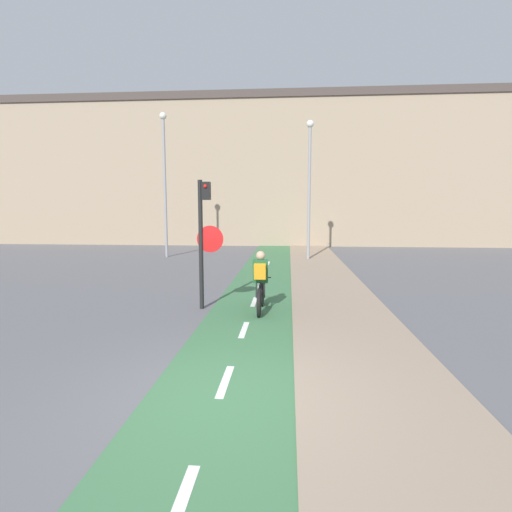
{
  "coord_description": "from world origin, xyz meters",
  "views": [
    {
      "loc": [
        0.91,
        -5.07,
        2.58
      ],
      "look_at": [
        0.0,
        6.09,
        1.2
      ],
      "focal_mm": 28.0,
      "sensor_mm": 36.0,
      "label": 1
    }
  ],
  "objects_px": {
    "traffic_light_pole": "(204,230)",
    "cyclist_near": "(261,283)",
    "street_lamp_sidewalk": "(309,176)",
    "street_lamp_far": "(165,171)"
  },
  "relations": [
    {
      "from": "street_lamp_far",
      "to": "traffic_light_pole",
      "type": "bearing_deg",
      "value": -67.92
    },
    {
      "from": "traffic_light_pole",
      "to": "cyclist_near",
      "type": "xyz_separation_m",
      "value": [
        1.43,
        -0.21,
        -1.29
      ]
    },
    {
      "from": "street_lamp_sidewalk",
      "to": "traffic_light_pole",
      "type": "bearing_deg",
      "value": -107.55
    },
    {
      "from": "traffic_light_pole",
      "to": "street_lamp_sidewalk",
      "type": "relative_size",
      "value": 0.49
    },
    {
      "from": "street_lamp_far",
      "to": "street_lamp_sidewalk",
      "type": "bearing_deg",
      "value": -4.97
    },
    {
      "from": "cyclist_near",
      "to": "street_lamp_sidewalk",
      "type": "bearing_deg",
      "value": 80.61
    },
    {
      "from": "traffic_light_pole",
      "to": "street_lamp_sidewalk",
      "type": "bearing_deg",
      "value": 72.45
    },
    {
      "from": "street_lamp_far",
      "to": "cyclist_near",
      "type": "bearing_deg",
      "value": -61.93
    },
    {
      "from": "traffic_light_pole",
      "to": "cyclist_near",
      "type": "distance_m",
      "value": 1.94
    },
    {
      "from": "traffic_light_pole",
      "to": "street_lamp_far",
      "type": "xyz_separation_m",
      "value": [
        -4.2,
        10.36,
        2.41
      ]
    }
  ]
}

